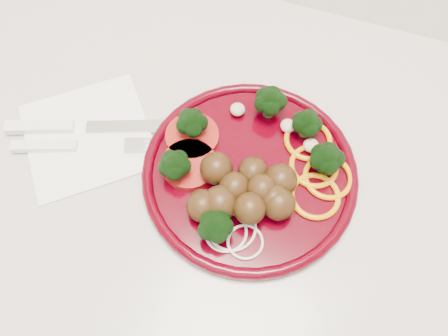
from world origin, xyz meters
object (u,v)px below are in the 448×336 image
(napkin, at_px, (88,135))
(fork, at_px, (63,146))
(knife, at_px, (69,127))
(plate, at_px, (250,171))

(napkin, distance_m, fork, 0.03)
(napkin, relative_size, knife, 0.72)
(knife, xyz_separation_m, fork, (0.01, -0.03, -0.00))
(plate, xyz_separation_m, knife, (-0.24, -0.01, -0.01))
(plate, height_order, napkin, plate)
(napkin, xyz_separation_m, knife, (-0.03, 0.00, 0.01))
(knife, distance_m, fork, 0.03)
(plate, xyz_separation_m, napkin, (-0.22, -0.01, -0.02))
(fork, bearing_deg, napkin, 33.31)
(napkin, xyz_separation_m, fork, (-0.02, -0.03, 0.01))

